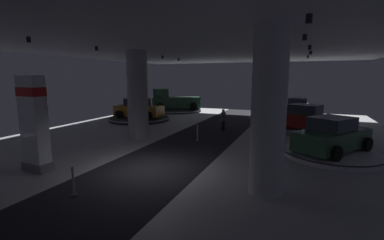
{
  "coord_description": "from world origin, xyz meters",
  "views": [
    {
      "loc": [
        5.84,
        -9.43,
        3.9
      ],
      "look_at": [
        0.0,
        4.8,
        1.4
      ],
      "focal_mm": 25.11,
      "sensor_mm": 36.0,
      "label": 1
    }
  ],
  "objects_px": {
    "column_right": "(268,112)",
    "brand_sign_pylon": "(34,122)",
    "display_platform_deep_left": "(176,110)",
    "display_car_far_right": "(303,118)",
    "display_platform_deep_right": "(297,117)",
    "pickup_truck_deep_left": "(174,101)",
    "column_left": "(138,95)",
    "display_car_mid_right": "(332,136)",
    "display_car_far_left": "(139,109)",
    "display_platform_far_right": "(302,130)",
    "display_platform_far_left": "(139,119)",
    "display_car_deep_right": "(297,108)",
    "visitor_walking_near": "(223,119)",
    "display_platform_mid_right": "(331,153)"
  },
  "relations": [
    {
      "from": "display_car_mid_right",
      "to": "visitor_walking_near",
      "type": "height_order",
      "value": "display_car_mid_right"
    },
    {
      "from": "display_platform_deep_left",
      "to": "display_car_far_right",
      "type": "distance_m",
      "value": 15.21
    },
    {
      "from": "display_platform_far_right",
      "to": "display_car_far_right",
      "type": "distance_m",
      "value": 0.9
    },
    {
      "from": "column_right",
      "to": "display_platform_far_left",
      "type": "bearing_deg",
      "value": 137.71
    },
    {
      "from": "column_left",
      "to": "pickup_truck_deep_left",
      "type": "bearing_deg",
      "value": 106.52
    },
    {
      "from": "display_platform_deep_right",
      "to": "display_car_deep_right",
      "type": "bearing_deg",
      "value": 88.35
    },
    {
      "from": "column_right",
      "to": "display_platform_deep_left",
      "type": "bearing_deg",
      "value": 123.41
    },
    {
      "from": "column_right",
      "to": "display_platform_deep_left",
      "type": "xyz_separation_m",
      "value": [
        -12.14,
        18.41,
        -2.62
      ]
    },
    {
      "from": "display_platform_deep_left",
      "to": "display_car_mid_right",
      "type": "bearing_deg",
      "value": -41.22
    },
    {
      "from": "display_car_far_left",
      "to": "column_left",
      "type": "bearing_deg",
      "value": -56.76
    },
    {
      "from": "pickup_truck_deep_left",
      "to": "display_car_far_right",
      "type": "bearing_deg",
      "value": -28.1
    },
    {
      "from": "column_left",
      "to": "display_platform_mid_right",
      "type": "relative_size",
      "value": 1.17
    },
    {
      "from": "display_car_mid_right",
      "to": "display_platform_far_right",
      "type": "distance_m",
      "value": 5.67
    },
    {
      "from": "display_car_far_left",
      "to": "display_car_far_right",
      "type": "bearing_deg",
      "value": -1.24
    },
    {
      "from": "display_car_mid_right",
      "to": "display_platform_deep_left",
      "type": "bearing_deg",
      "value": 138.78
    },
    {
      "from": "visitor_walking_near",
      "to": "display_car_far_right",
      "type": "bearing_deg",
      "value": 14.99
    },
    {
      "from": "display_platform_mid_right",
      "to": "display_platform_far_right",
      "type": "xyz_separation_m",
      "value": [
        -1.39,
        5.4,
        0.02
      ]
    },
    {
      "from": "brand_sign_pylon",
      "to": "display_car_far_right",
      "type": "relative_size",
      "value": 0.86
    },
    {
      "from": "display_car_far_left",
      "to": "pickup_truck_deep_left",
      "type": "bearing_deg",
      "value": 89.61
    },
    {
      "from": "display_platform_deep_left",
      "to": "display_platform_far_left",
      "type": "distance_m",
      "value": 7.09
    },
    {
      "from": "display_platform_far_left",
      "to": "pickup_truck_deep_left",
      "type": "bearing_deg",
      "value": 89.87
    },
    {
      "from": "brand_sign_pylon",
      "to": "display_platform_deep_right",
      "type": "relative_size",
      "value": 0.84
    },
    {
      "from": "brand_sign_pylon",
      "to": "column_left",
      "type": "bearing_deg",
      "value": 85.65
    },
    {
      "from": "column_left",
      "to": "brand_sign_pylon",
      "type": "relative_size",
      "value": 1.39
    },
    {
      "from": "display_platform_deep_right",
      "to": "display_platform_far_right",
      "type": "height_order",
      "value": "display_platform_far_right"
    },
    {
      "from": "display_platform_deep_left",
      "to": "column_left",
      "type": "bearing_deg",
      "value": -74.83
    },
    {
      "from": "column_right",
      "to": "visitor_walking_near",
      "type": "xyz_separation_m",
      "value": [
        -4.18,
        9.6,
        -1.84
      ]
    },
    {
      "from": "column_right",
      "to": "display_platform_deep_left",
      "type": "distance_m",
      "value": 22.2
    },
    {
      "from": "column_left",
      "to": "display_platform_deep_right",
      "type": "height_order",
      "value": "column_left"
    },
    {
      "from": "column_right",
      "to": "display_car_far_left",
      "type": "bearing_deg",
      "value": 137.78
    },
    {
      "from": "display_car_deep_right",
      "to": "display_platform_deep_left",
      "type": "relative_size",
      "value": 0.76
    },
    {
      "from": "display_platform_deep_right",
      "to": "display_platform_far_right",
      "type": "distance_m",
      "value": 6.54
    },
    {
      "from": "column_right",
      "to": "brand_sign_pylon",
      "type": "height_order",
      "value": "column_right"
    },
    {
      "from": "display_platform_deep_left",
      "to": "display_car_far_left",
      "type": "xyz_separation_m",
      "value": [
        -0.33,
        -7.09,
        0.92
      ]
    },
    {
      "from": "display_platform_deep_left",
      "to": "display_platform_far_right",
      "type": "relative_size",
      "value": 1.14
    },
    {
      "from": "display_car_deep_right",
      "to": "display_platform_deep_right",
      "type": "bearing_deg",
      "value": -91.65
    },
    {
      "from": "display_platform_mid_right",
      "to": "display_platform_far_right",
      "type": "distance_m",
      "value": 5.58
    },
    {
      "from": "display_car_mid_right",
      "to": "display_platform_far_right",
      "type": "bearing_deg",
      "value": 104.2
    },
    {
      "from": "brand_sign_pylon",
      "to": "display_car_mid_right",
      "type": "relative_size",
      "value": 0.88
    },
    {
      "from": "pickup_truck_deep_left",
      "to": "display_car_far_left",
      "type": "xyz_separation_m",
      "value": [
        -0.05,
        -6.94,
        -0.12
      ]
    },
    {
      "from": "display_car_far_left",
      "to": "display_platform_far_right",
      "type": "xyz_separation_m",
      "value": [
        13.57,
        -0.28,
        -0.89
      ]
    },
    {
      "from": "column_right",
      "to": "column_left",
      "type": "bearing_deg",
      "value": 147.73
    },
    {
      "from": "display_platform_deep_right",
      "to": "pickup_truck_deep_left",
      "type": "relative_size",
      "value": 0.83
    },
    {
      "from": "display_platform_far_left",
      "to": "display_car_mid_right",
      "type": "bearing_deg",
      "value": -20.96
    },
    {
      "from": "display_car_mid_right",
      "to": "pickup_truck_deep_left",
      "type": "relative_size",
      "value": 0.79
    },
    {
      "from": "display_car_deep_right",
      "to": "display_platform_far_right",
      "type": "distance_m",
      "value": 6.63
    },
    {
      "from": "display_car_far_left",
      "to": "display_car_far_right",
      "type": "xyz_separation_m",
      "value": [
        13.6,
        -0.29,
        0.01
      ]
    },
    {
      "from": "display_platform_far_left",
      "to": "display_platform_far_right",
      "type": "xyz_separation_m",
      "value": [
        13.54,
        -0.28,
        0.0
      ]
    },
    {
      "from": "display_car_far_left",
      "to": "display_car_far_right",
      "type": "distance_m",
      "value": 13.6
    },
    {
      "from": "column_left",
      "to": "display_car_deep_right",
      "type": "distance_m",
      "value": 15.37
    }
  ]
}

